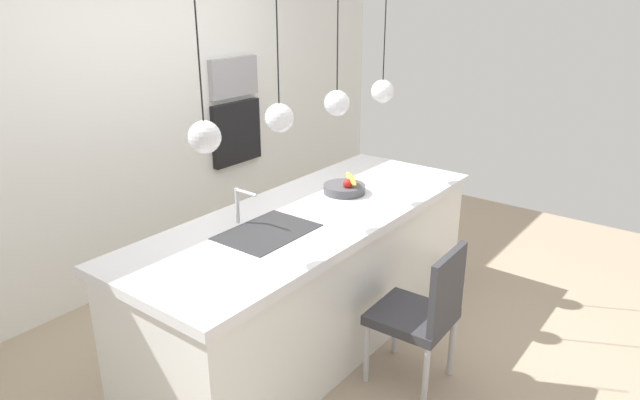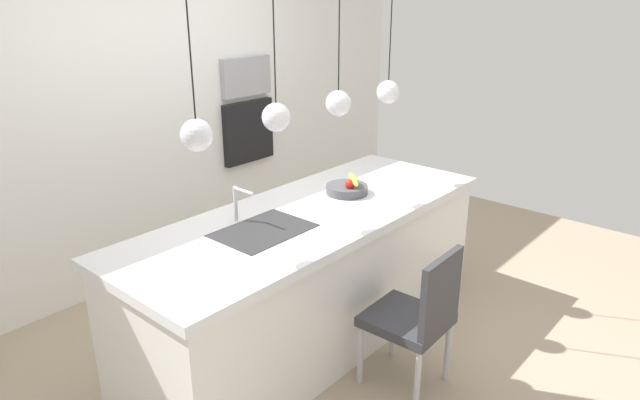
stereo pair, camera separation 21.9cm
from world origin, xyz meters
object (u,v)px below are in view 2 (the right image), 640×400
object	(u,v)px
microwave	(245,76)
chair_near	(417,314)
fruit_bowl	(347,188)
oven	(248,132)

from	to	relation	value
microwave	chair_near	distance (m)	2.78
fruit_bowl	oven	xyz separation A→B (m)	(0.48, 1.55, 0.07)
microwave	oven	world-z (taller)	microwave
oven	chair_near	world-z (taller)	oven
fruit_bowl	chair_near	world-z (taller)	fruit_bowl
microwave	oven	distance (m)	0.50
chair_near	fruit_bowl	bearing A→B (deg)	63.53
fruit_bowl	chair_near	size ratio (longest dim) A/B	0.32
fruit_bowl	microwave	xyz separation A→B (m)	(0.48, 1.55, 0.57)
oven	fruit_bowl	bearing A→B (deg)	-107.34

